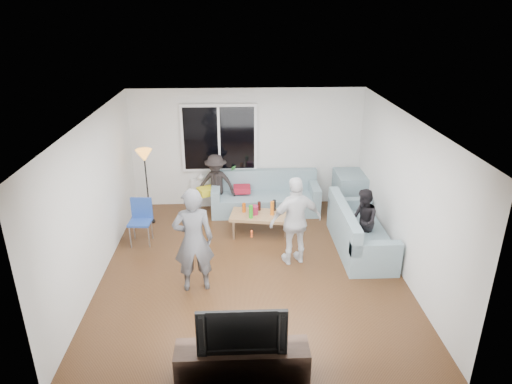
{
  "coord_description": "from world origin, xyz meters",
  "views": [
    {
      "loc": [
        -0.22,
        -6.77,
        4.19
      ],
      "look_at": [
        0.1,
        0.6,
        1.15
      ],
      "focal_mm": 31.9,
      "sensor_mm": 36.0,
      "label": 1
    }
  ],
  "objects_px": {
    "player_left": "(193,240)",
    "spectator_back": "(216,184)",
    "player_right": "(296,221)",
    "tv_console": "(242,362)",
    "sofa_right_section": "(361,228)",
    "floor_lamp": "(147,187)",
    "television": "(242,327)",
    "spectator_right": "(363,221)",
    "side_chair": "(140,223)",
    "coffee_table": "(259,223)",
    "sofa_back_section": "(265,193)"
  },
  "relations": [
    {
      "from": "floor_lamp",
      "to": "spectator_right",
      "type": "height_order",
      "value": "floor_lamp"
    },
    {
      "from": "tv_console",
      "to": "spectator_back",
      "type": "bearing_deg",
      "value": 95.7
    },
    {
      "from": "coffee_table",
      "to": "television",
      "type": "xyz_separation_m",
      "value": [
        -0.39,
        -3.77,
        0.54
      ]
    },
    {
      "from": "player_right",
      "to": "television",
      "type": "distance_m",
      "value": 2.81
    },
    {
      "from": "player_left",
      "to": "spectator_back",
      "type": "height_order",
      "value": "player_left"
    },
    {
      "from": "tv_console",
      "to": "television",
      "type": "xyz_separation_m",
      "value": [
        0.0,
        0.0,
        0.52
      ]
    },
    {
      "from": "sofa_right_section",
      "to": "spectator_right",
      "type": "distance_m",
      "value": 0.18
    },
    {
      "from": "television",
      "to": "player_right",
      "type": "bearing_deg",
      "value": 70.11
    },
    {
      "from": "player_left",
      "to": "spectator_back",
      "type": "distance_m",
      "value": 2.9
    },
    {
      "from": "floor_lamp",
      "to": "tv_console",
      "type": "bearing_deg",
      "value": -66.94
    },
    {
      "from": "coffee_table",
      "to": "player_right",
      "type": "height_order",
      "value": "player_right"
    },
    {
      "from": "spectator_right",
      "to": "television",
      "type": "xyz_separation_m",
      "value": [
        -2.22,
        -2.99,
        0.15
      ]
    },
    {
      "from": "sofa_right_section",
      "to": "player_right",
      "type": "distance_m",
      "value": 1.37
    },
    {
      "from": "side_chair",
      "to": "player_right",
      "type": "relative_size",
      "value": 0.54
    },
    {
      "from": "coffee_table",
      "to": "spectator_back",
      "type": "xyz_separation_m",
      "value": [
        -0.87,
        1.03,
        0.45
      ]
    },
    {
      "from": "tv_console",
      "to": "television",
      "type": "height_order",
      "value": "television"
    },
    {
      "from": "sofa_right_section",
      "to": "side_chair",
      "type": "distance_m",
      "value": 4.09
    },
    {
      "from": "coffee_table",
      "to": "side_chair",
      "type": "xyz_separation_m",
      "value": [
        -2.24,
        -0.33,
        0.23
      ]
    },
    {
      "from": "player_right",
      "to": "sofa_right_section",
      "type": "bearing_deg",
      "value": -177.2
    },
    {
      "from": "sofa_back_section",
      "to": "television",
      "type": "distance_m",
      "value": 4.81
    },
    {
      "from": "sofa_right_section",
      "to": "player_left",
      "type": "relative_size",
      "value": 1.17
    },
    {
      "from": "spectator_back",
      "to": "floor_lamp",
      "type": "bearing_deg",
      "value": -148.04
    },
    {
      "from": "spectator_back",
      "to": "television",
      "type": "distance_m",
      "value": 4.82
    },
    {
      "from": "sofa_back_section",
      "to": "floor_lamp",
      "type": "bearing_deg",
      "value": -170.08
    },
    {
      "from": "player_left",
      "to": "player_right",
      "type": "bearing_deg",
      "value": -164.33
    },
    {
      "from": "sofa_back_section",
      "to": "tv_console",
      "type": "xyz_separation_m",
      "value": [
        -0.57,
        -4.77,
        -0.2
      ]
    },
    {
      "from": "player_left",
      "to": "television",
      "type": "relative_size",
      "value": 1.64
    },
    {
      "from": "player_left",
      "to": "coffee_table",
      "type": "bearing_deg",
      "value": -128.55
    },
    {
      "from": "player_left",
      "to": "player_right",
      "type": "relative_size",
      "value": 1.08
    },
    {
      "from": "sofa_right_section",
      "to": "spectator_right",
      "type": "xyz_separation_m",
      "value": [
        0.0,
        -0.06,
        0.17
      ]
    },
    {
      "from": "floor_lamp",
      "to": "player_left",
      "type": "bearing_deg",
      "value": -64.9
    },
    {
      "from": "side_chair",
      "to": "spectator_right",
      "type": "bearing_deg",
      "value": -2.01
    },
    {
      "from": "player_left",
      "to": "television",
      "type": "xyz_separation_m",
      "value": [
        0.71,
        -1.92,
        -0.12
      ]
    },
    {
      "from": "television",
      "to": "player_left",
      "type": "bearing_deg",
      "value": 110.37
    },
    {
      "from": "sofa_back_section",
      "to": "player_right",
      "type": "relative_size",
      "value": 1.46
    },
    {
      "from": "sofa_back_section",
      "to": "coffee_table",
      "type": "height_order",
      "value": "sofa_back_section"
    },
    {
      "from": "player_right",
      "to": "spectator_back",
      "type": "distance_m",
      "value": 2.59
    },
    {
      "from": "coffee_table",
      "to": "television",
      "type": "distance_m",
      "value": 3.83
    },
    {
      "from": "floor_lamp",
      "to": "player_right",
      "type": "height_order",
      "value": "player_right"
    },
    {
      "from": "sofa_back_section",
      "to": "sofa_right_section",
      "type": "distance_m",
      "value": 2.39
    },
    {
      "from": "sofa_back_section",
      "to": "television",
      "type": "xyz_separation_m",
      "value": [
        -0.57,
        -4.77,
        0.32
      ]
    },
    {
      "from": "tv_console",
      "to": "coffee_table",
      "type": "bearing_deg",
      "value": 84.14
    },
    {
      "from": "floor_lamp",
      "to": "spectator_right",
      "type": "bearing_deg",
      "value": -18.45
    },
    {
      "from": "spectator_right",
      "to": "sofa_back_section",
      "type": "bearing_deg",
      "value": -136.18
    },
    {
      "from": "player_left",
      "to": "spectator_right",
      "type": "relative_size",
      "value": 1.44
    },
    {
      "from": "player_left",
      "to": "sofa_right_section",
      "type": "bearing_deg",
      "value": -166.89
    },
    {
      "from": "side_chair",
      "to": "player_right",
      "type": "bearing_deg",
      "value": -11.49
    },
    {
      "from": "tv_console",
      "to": "player_left",
      "type": "bearing_deg",
      "value": 110.37
    },
    {
      "from": "player_right",
      "to": "tv_console",
      "type": "bearing_deg",
      "value": 55.38
    },
    {
      "from": "floor_lamp",
      "to": "spectator_back",
      "type": "xyz_separation_m",
      "value": [
        1.37,
        0.45,
        -0.13
      ]
    }
  ]
}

